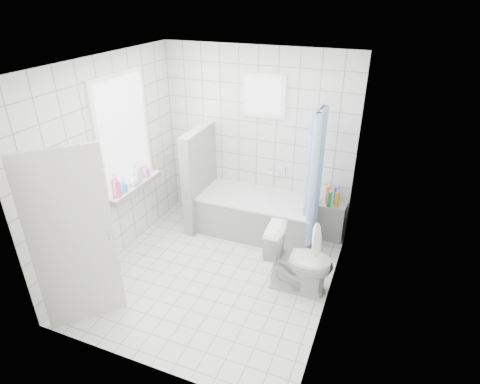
% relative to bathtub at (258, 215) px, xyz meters
% --- Properties ---
extents(ground, '(3.00, 3.00, 0.00)m').
position_rel_bathtub_xyz_m(ground, '(-0.17, -1.12, -0.29)').
color(ground, white).
rests_on(ground, ground).
extents(ceiling, '(3.00, 3.00, 0.00)m').
position_rel_bathtub_xyz_m(ceiling, '(-0.17, -1.12, 2.31)').
color(ceiling, white).
rests_on(ceiling, ground).
extents(wall_back, '(2.80, 0.02, 2.60)m').
position_rel_bathtub_xyz_m(wall_back, '(-0.17, 0.38, 1.01)').
color(wall_back, white).
rests_on(wall_back, ground).
extents(wall_front, '(2.80, 0.02, 2.60)m').
position_rel_bathtub_xyz_m(wall_front, '(-0.17, -2.62, 1.01)').
color(wall_front, white).
rests_on(wall_front, ground).
extents(wall_left, '(0.02, 3.00, 2.60)m').
position_rel_bathtub_xyz_m(wall_left, '(-1.57, -1.12, 1.01)').
color(wall_left, white).
rests_on(wall_left, ground).
extents(wall_right, '(0.02, 3.00, 2.60)m').
position_rel_bathtub_xyz_m(wall_right, '(1.23, -1.12, 1.01)').
color(wall_right, white).
rests_on(wall_right, ground).
extents(window_left, '(0.01, 0.90, 1.40)m').
position_rel_bathtub_xyz_m(window_left, '(-1.53, -0.82, 1.31)').
color(window_left, white).
rests_on(window_left, wall_left).
extents(window_back, '(0.50, 0.01, 0.50)m').
position_rel_bathtub_xyz_m(window_back, '(-0.07, 0.33, 1.66)').
color(window_back, white).
rests_on(window_back, wall_back).
extents(window_sill, '(0.18, 1.02, 0.08)m').
position_rel_bathtub_xyz_m(window_sill, '(-1.48, -0.82, 0.57)').
color(window_sill, white).
rests_on(window_sill, wall_left).
extents(door, '(0.57, 0.62, 2.00)m').
position_rel_bathtub_xyz_m(door, '(-1.15, -2.31, 0.71)').
color(door, silver).
rests_on(door, ground).
extents(bathtub, '(1.68, 0.77, 0.58)m').
position_rel_bathtub_xyz_m(bathtub, '(0.00, 0.00, 0.00)').
color(bathtub, white).
rests_on(bathtub, ground).
extents(partition_wall, '(0.15, 0.85, 1.50)m').
position_rel_bathtub_xyz_m(partition_wall, '(-0.90, -0.05, 0.46)').
color(partition_wall, white).
rests_on(partition_wall, ground).
extents(tiled_ledge, '(0.40, 0.24, 0.55)m').
position_rel_bathtub_xyz_m(tiled_ledge, '(1.00, 0.25, -0.02)').
color(tiled_ledge, white).
rests_on(tiled_ledge, ground).
extents(toilet, '(0.81, 0.49, 0.81)m').
position_rel_bathtub_xyz_m(toilet, '(0.86, -0.98, 0.11)').
color(toilet, white).
rests_on(toilet, ground).
extents(curtain_rod, '(0.02, 0.80, 0.02)m').
position_rel_bathtub_xyz_m(curtain_rod, '(0.78, -0.02, 1.71)').
color(curtain_rod, silver).
rests_on(curtain_rod, wall_back).
extents(shower_curtain, '(0.14, 0.48, 1.78)m').
position_rel_bathtub_xyz_m(shower_curtain, '(0.78, -0.16, 0.81)').
color(shower_curtain, '#415FBF').
rests_on(shower_curtain, curtain_rod).
extents(tub_faucet, '(0.18, 0.06, 0.06)m').
position_rel_bathtub_xyz_m(tub_faucet, '(0.10, 0.33, 0.56)').
color(tub_faucet, silver).
rests_on(tub_faucet, wall_back).
extents(sill_bottles, '(0.15, 0.74, 0.31)m').
position_rel_bathtub_xyz_m(sill_bottles, '(-1.47, -0.90, 0.74)').
color(sill_bottles, '#DC6ECD').
rests_on(sill_bottles, window_sill).
extents(ledge_bottles, '(0.20, 0.17, 0.25)m').
position_rel_bathtub_xyz_m(ledge_bottles, '(1.00, 0.23, 0.38)').
color(ledge_bottles, '#16882F').
rests_on(ledge_bottles, tiled_ledge).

